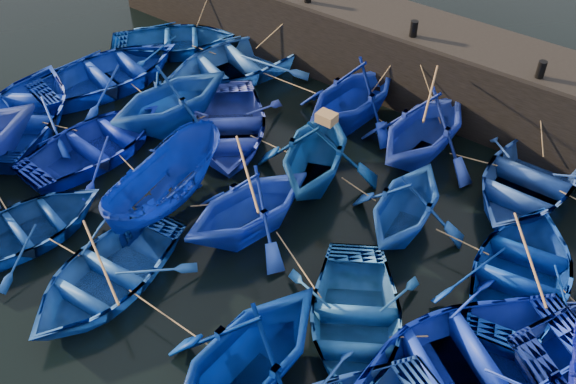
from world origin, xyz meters
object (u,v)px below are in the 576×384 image
Objects in this scene: boat_0 at (175,40)px; wooden_crate at (327,118)px; boat_13 at (25,112)px; boat_8 at (228,126)px.

wooden_crate is at bearing -153.14° from boat_0.
wooden_crate is (9.20, 3.38, 1.77)m from boat_13.
boat_13 is at bearing 132.31° from boat_0.
boat_13 is 9.96m from wooden_crate.
boat_8 reaches higher than boat_0.
boat_13 is at bearing 170.49° from boat_8.
boat_13 is 10.55× the size of wooden_crate.
boat_0 is 9.52m from wooden_crate.
wooden_crate is (8.85, -2.97, 1.85)m from boat_0.
wooden_crate reaches higher than boat_13.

